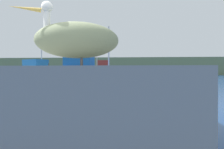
% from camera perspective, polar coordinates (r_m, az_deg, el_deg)
% --- Properties ---
extents(ground_plane, '(260.00, 260.00, 0.00)m').
position_cam_1_polar(ground_plane, '(3.52, -19.09, -12.99)').
color(ground_plane, navy).
extents(hillside_backdrop, '(140.00, 13.65, 5.03)m').
position_cam_1_polar(hillside_backdrop, '(73.85, 3.91, 1.85)').
color(hillside_backdrop, '#6B7A51').
rests_on(hillside_backdrop, ground).
extents(pier_dock, '(2.71, 2.97, 0.87)m').
position_cam_1_polar(pier_dock, '(3.33, -8.26, -6.12)').
color(pier_dock, gray).
rests_on(pier_dock, ground).
extents(pelican, '(1.50, 0.82, 0.90)m').
position_cam_1_polar(pelican, '(3.34, -8.47, 8.28)').
color(pelican, gray).
rests_on(pelican, pier_dock).
extents(fishing_boat_green, '(6.78, 2.28, 3.67)m').
position_cam_1_polar(fishing_boat_green, '(40.60, -1.07, 0.66)').
color(fishing_boat_green, '#1E8C4C').
rests_on(fishing_boat_green, ground).
extents(fishing_boat_white, '(8.32, 6.03, 4.02)m').
position_cam_1_polar(fishing_boat_white, '(36.97, -18.63, 0.78)').
color(fishing_boat_white, white).
rests_on(fishing_boat_white, ground).
extents(fishing_boat_blue, '(7.38, 2.94, 5.09)m').
position_cam_1_polar(fishing_boat_blue, '(22.76, -6.50, 1.06)').
color(fishing_boat_blue, blue).
rests_on(fishing_boat_blue, ground).
extents(mooring_buoy, '(0.70, 0.70, 0.70)m').
position_cam_1_polar(mooring_buoy, '(17.31, -21.85, -1.06)').
color(mooring_buoy, yellow).
rests_on(mooring_buoy, ground).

